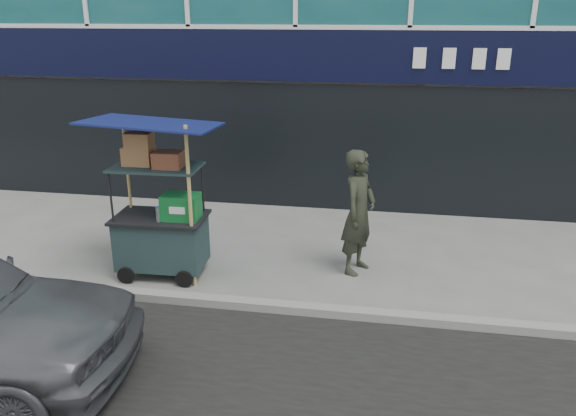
# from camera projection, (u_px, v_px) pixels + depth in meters

# --- Properties ---
(ground) EXTENTS (80.00, 80.00, 0.00)m
(ground) POSITION_uv_depth(u_px,v_px,m) (249.00, 301.00, 7.53)
(ground) COLOR #61615C
(ground) RESTS_ON ground
(curb) EXTENTS (80.00, 0.18, 0.12)m
(curb) POSITION_uv_depth(u_px,v_px,m) (245.00, 304.00, 7.32)
(curb) COLOR gray
(curb) RESTS_ON ground
(vendor_cart) EXTENTS (1.78, 1.28, 2.34)m
(vendor_cart) POSITION_uv_depth(u_px,v_px,m) (161.00, 222.00, 8.03)
(vendor_cart) COLOR #1B2E2F
(vendor_cart) RESTS_ON ground
(vendor_man) EXTENTS (0.66, 0.79, 1.85)m
(vendor_man) POSITION_uv_depth(u_px,v_px,m) (359.00, 212.00, 8.11)
(vendor_man) COLOR #25291E
(vendor_man) RESTS_ON ground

